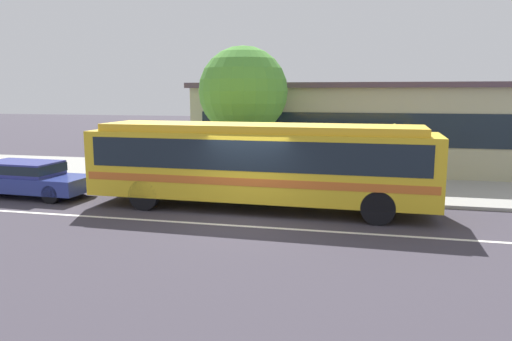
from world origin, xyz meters
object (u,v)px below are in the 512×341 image
object	(u,v)px
transit_bus	(259,160)
street_tree_near_stop	(243,91)
pedestrian_waiting_near_sign	(188,161)
sedan_behind_bus	(27,177)
bus_stop_sign	(393,152)

from	to	relation	value
transit_bus	street_tree_near_stop	xyz separation A→B (m)	(-1.70, 4.51, 2.21)
transit_bus	pedestrian_waiting_near_sign	world-z (taller)	transit_bus
sedan_behind_bus	street_tree_near_stop	size ratio (longest dim) A/B	0.85
bus_stop_sign	transit_bus	bearing A→B (deg)	-157.00
bus_stop_sign	street_tree_near_stop	distance (m)	6.86
sedan_behind_bus	transit_bus	bearing A→B (deg)	0.11
pedestrian_waiting_near_sign	bus_stop_sign	world-z (taller)	bus_stop_sign
transit_bus	bus_stop_sign	distance (m)	4.64
sedan_behind_bus	pedestrian_waiting_near_sign	xyz separation A→B (m)	(5.28, 2.74, 0.37)
pedestrian_waiting_near_sign	bus_stop_sign	size ratio (longest dim) A/B	0.64
sedan_behind_bus	street_tree_near_stop	bearing A→B (deg)	32.59
pedestrian_waiting_near_sign	street_tree_near_stop	world-z (taller)	street_tree_near_stop
sedan_behind_bus	pedestrian_waiting_near_sign	bearing A→B (deg)	27.41
transit_bus	bus_stop_sign	bearing A→B (deg)	23.00
transit_bus	sedan_behind_bus	bearing A→B (deg)	-179.89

